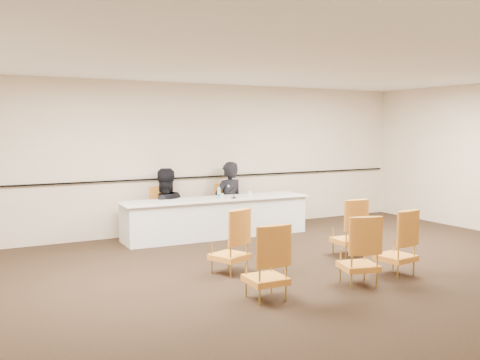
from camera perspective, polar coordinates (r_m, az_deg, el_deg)
name	(u,v)px	position (r m, az deg, el deg)	size (l,w,h in m)	color
floor	(316,276)	(7.78, 8.12, -10.11)	(10.00, 10.00, 0.00)	black
ceiling	(319,62)	(7.55, 8.44, 12.40)	(10.00, 10.00, 0.00)	white
wall_back	(199,157)	(10.97, -4.39, 2.42)	(10.00, 0.04, 3.00)	#F7DCC2
wall_rail	(200,177)	(10.96, -4.29, 0.32)	(9.80, 0.04, 0.03)	black
panel_table	(216,217)	(10.37, -2.54, -4.01)	(3.73, 0.86, 0.75)	silver
panelist_main	(229,206)	(11.08, -1.20, -2.78)	(0.67, 0.44, 1.84)	black
panelist_main_chair	(229,207)	(11.08, -1.20, -2.87)	(0.50, 0.50, 0.95)	orange
panelist_second	(164,216)	(10.57, -8.11, -3.81)	(0.91, 0.71, 1.87)	black
panelist_second_chair	(164,211)	(10.55, -8.11, -3.34)	(0.50, 0.50, 0.95)	orange
papers	(235,197)	(10.49, -0.56, -1.83)	(0.30, 0.22, 0.00)	white
microphone	(234,192)	(10.30, -0.68, -1.26)	(0.09, 0.18, 0.26)	black
water_bottle	(219,193)	(10.29, -2.27, -1.35)	(0.07, 0.07, 0.23)	teal
drinking_glass	(222,196)	(10.29, -1.96, -1.71)	(0.06, 0.06, 0.10)	silver
coffee_cup	(250,194)	(10.50, 1.04, -1.52)	(0.08, 0.08, 0.12)	white
aud_chair_front_left	(229,241)	(7.74, -1.15, -6.51)	(0.50, 0.50, 0.95)	orange
aud_chair_front_right	(349,227)	(9.00, 11.52, -4.92)	(0.50, 0.50, 0.95)	orange
aud_chair_back_left	(266,261)	(6.59, 2.77, -8.64)	(0.50, 0.50, 0.95)	orange
aud_chair_back_mid	(359,250)	(7.37, 12.54, -7.25)	(0.50, 0.50, 0.95)	orange
aud_chair_back_right	(396,242)	(8.00, 16.31, -6.34)	(0.50, 0.50, 0.95)	orange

